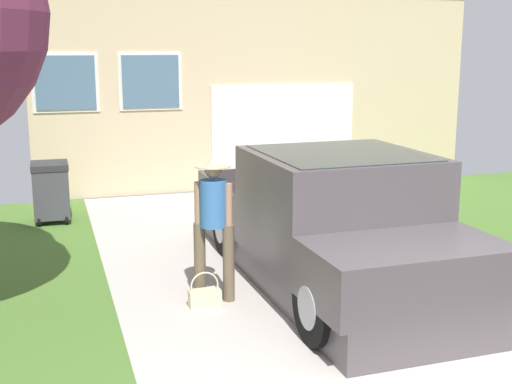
{
  "coord_description": "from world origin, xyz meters",
  "views": [
    {
      "loc": [
        -3.23,
        -4.37,
        2.93
      ],
      "look_at": [
        -1.01,
        2.8,
        1.32
      ],
      "focal_mm": 47.9,
      "sensor_mm": 36.0,
      "label": 1
    }
  ],
  "objects_px": {
    "handbag": "(205,297)",
    "house_with_garage": "(221,60)",
    "person_with_hat": "(214,218)",
    "wheeled_trash_bin": "(51,190)",
    "pickup_truck": "(336,228)"
  },
  "relations": [
    {
      "from": "person_with_hat",
      "to": "wheeled_trash_bin",
      "type": "relative_size",
      "value": 1.67
    },
    {
      "from": "wheeled_trash_bin",
      "to": "person_with_hat",
      "type": "bearing_deg",
      "value": -67.9
    },
    {
      "from": "pickup_truck",
      "to": "wheeled_trash_bin",
      "type": "distance_m",
      "value": 5.5
    },
    {
      "from": "person_with_hat",
      "to": "pickup_truck",
      "type": "bearing_deg",
      "value": 29.47
    },
    {
      "from": "handbag",
      "to": "house_with_garage",
      "type": "bearing_deg",
      "value": 74.39
    },
    {
      "from": "person_with_hat",
      "to": "handbag",
      "type": "distance_m",
      "value": 0.91
    },
    {
      "from": "pickup_truck",
      "to": "handbag",
      "type": "xyz_separation_m",
      "value": [
        -1.69,
        -0.17,
        -0.63
      ]
    },
    {
      "from": "person_with_hat",
      "to": "house_with_garage",
      "type": "height_order",
      "value": "house_with_garage"
    },
    {
      "from": "house_with_garage",
      "to": "pickup_truck",
      "type": "bearing_deg",
      "value": -96.07
    },
    {
      "from": "pickup_truck",
      "to": "house_with_garage",
      "type": "height_order",
      "value": "house_with_garage"
    },
    {
      "from": "person_with_hat",
      "to": "handbag",
      "type": "xyz_separation_m",
      "value": [
        -0.17,
        -0.22,
        -0.86
      ]
    },
    {
      "from": "person_with_hat",
      "to": "house_with_garage",
      "type": "distance_m",
      "value": 9.91
    },
    {
      "from": "pickup_truck",
      "to": "handbag",
      "type": "bearing_deg",
      "value": 4.17
    },
    {
      "from": "handbag",
      "to": "house_with_garage",
      "type": "xyz_separation_m",
      "value": [
        2.7,
        9.67,
        2.44
      ]
    },
    {
      "from": "wheeled_trash_bin",
      "to": "handbag",
      "type": "bearing_deg",
      "value": -70.71
    }
  ]
}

